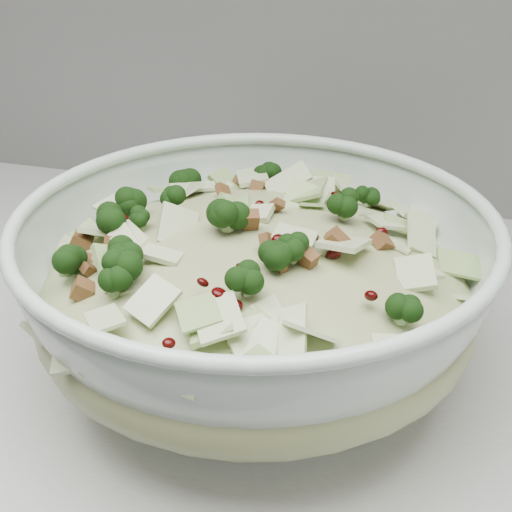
{
  "coord_description": "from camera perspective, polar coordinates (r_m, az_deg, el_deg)",
  "views": [
    {
      "loc": [
        0.38,
        1.13,
        1.28
      ],
      "look_at": [
        0.25,
        1.61,
        1.01
      ],
      "focal_mm": 50.0,
      "sensor_mm": 36.0,
      "label": 1
    }
  ],
  "objects": [
    {
      "name": "mixing_bowl",
      "position": [
        0.57,
        -0.03,
        -3.04
      ],
      "size": [
        0.41,
        0.41,
        0.15
      ],
      "rotation": [
        0.0,
        0.0,
        -0.1
      ],
      "color": "silver",
      "rests_on": "counter"
    },
    {
      "name": "salad",
      "position": [
        0.56,
        -0.03,
        -0.92
      ],
      "size": [
        0.37,
        0.37,
        0.15
      ],
      "rotation": [
        0.0,
        0.0,
        0.09
      ],
      "color": "tan",
      "rests_on": "mixing_bowl"
    }
  ]
}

